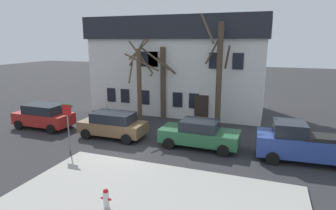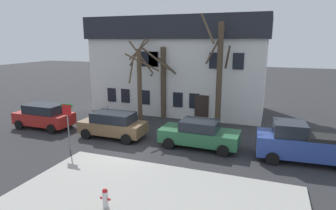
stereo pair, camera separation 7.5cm
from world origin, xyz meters
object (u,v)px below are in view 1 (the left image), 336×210
at_px(street_sign_pole, 68,119).
at_px(building_main, 180,64).
at_px(fire_hydrant, 106,198).
at_px(tree_bare_mid, 163,81).
at_px(pickup_truck_blue, 306,143).
at_px(car_red_wagon, 44,116).
at_px(car_brown_wagon, 113,124).
at_px(tree_bare_near, 139,80).
at_px(tree_bare_far, 219,73).
at_px(car_green_sedan, 199,134).
at_px(bicycle_leaning, 110,114).

bearing_deg(street_sign_pole, building_main, 77.08).
bearing_deg(building_main, fire_hydrant, -81.94).
height_order(tree_bare_mid, pickup_truck_blue, tree_bare_mid).
bearing_deg(car_red_wagon, car_brown_wagon, -0.78).
bearing_deg(car_brown_wagon, tree_bare_near, 90.96).
relative_size(tree_bare_near, tree_bare_far, 0.79).
height_order(car_red_wagon, street_sign_pole, street_sign_pole).
distance_m(tree_bare_near, pickup_truck_blue, 12.51).
relative_size(car_green_sedan, street_sign_pole, 1.68).
distance_m(tree_bare_near, car_red_wagon, 7.47).
relative_size(tree_bare_mid, pickup_truck_blue, 1.14).
distance_m(tree_bare_mid, car_red_wagon, 9.31).
height_order(tree_bare_far, car_red_wagon, tree_bare_far).
distance_m(tree_bare_mid, car_brown_wagon, 6.18).
bearing_deg(tree_bare_near, fire_hydrant, -70.51).
relative_size(building_main, car_red_wagon, 3.58).
xyz_separation_m(building_main, car_green_sedan, (4.07, -8.89, -3.35)).
relative_size(car_brown_wagon, pickup_truck_blue, 0.84).
bearing_deg(building_main, tree_bare_mid, -95.48).
bearing_deg(tree_bare_near, building_main, 69.92).
xyz_separation_m(car_red_wagon, street_sign_pole, (4.72, -3.10, 1.05)).
height_order(tree_bare_mid, street_sign_pole, tree_bare_mid).
distance_m(pickup_truck_blue, street_sign_pole, 13.03).
xyz_separation_m(tree_bare_near, tree_bare_mid, (1.44, 1.35, -0.18)).
bearing_deg(building_main, tree_bare_far, -45.86).
bearing_deg(pickup_truck_blue, tree_bare_far, 140.74).
xyz_separation_m(tree_bare_mid, car_green_sedan, (4.41, -5.40, -2.26)).
bearing_deg(pickup_truck_blue, car_brown_wagon, -179.25).
height_order(car_red_wagon, car_brown_wagon, car_red_wagon).
relative_size(building_main, car_brown_wagon, 3.52).
xyz_separation_m(tree_bare_near, car_green_sedan, (5.84, -4.04, -2.44)).
bearing_deg(tree_bare_far, bicycle_leaning, -176.64).
distance_m(tree_bare_mid, tree_bare_far, 4.85).
distance_m(tree_bare_near, street_sign_pole, 7.46).
relative_size(car_brown_wagon, fire_hydrant, 5.76).
bearing_deg(street_sign_pole, tree_bare_far, 47.21).
height_order(tree_bare_far, car_brown_wagon, tree_bare_far).
bearing_deg(tree_bare_mid, pickup_truck_blue, -28.25).
xyz_separation_m(tree_bare_far, pickup_truck_blue, (5.50, -4.50, -3.03)).
height_order(pickup_truck_blue, fire_hydrant, pickup_truck_blue).
bearing_deg(car_red_wagon, bicycle_leaning, 53.36).
bearing_deg(car_green_sedan, fire_hydrant, -103.05).
height_order(tree_bare_far, fire_hydrant, tree_bare_far).
bearing_deg(street_sign_pole, pickup_truck_blue, 14.12).
bearing_deg(car_red_wagon, pickup_truck_blue, 0.23).
distance_m(fire_hydrant, bicycle_leaning, 13.33).
relative_size(tree_bare_mid, fire_hydrant, 7.77).
bearing_deg(fire_hydrant, pickup_truck_blue, 44.91).
distance_m(street_sign_pole, bicycle_leaning, 7.53).
bearing_deg(street_sign_pole, car_green_sedan, 25.26).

